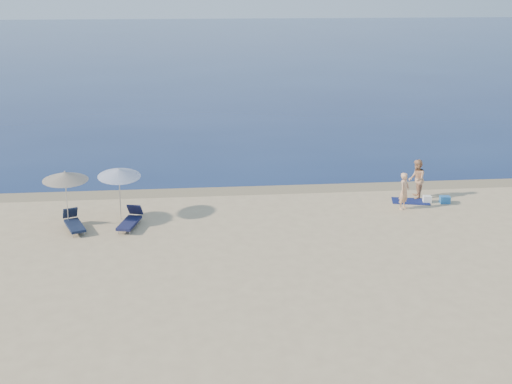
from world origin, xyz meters
The scene contains 11 objects.
sea centered at (0.00, 100.00, 0.00)m, with size 240.00×160.00×0.01m, color #0B1A46.
wet_sand_strip centered at (0.00, 19.40, 0.00)m, with size 240.00×1.60×0.00m, color #847254.
person_left centered at (4.02, 15.95, 0.85)m, with size 0.62×0.41×1.70m, color tan.
person_right centered at (5.09, 17.39, 0.94)m, with size 0.92×0.71×1.89m, color tan.
beach_towel centered at (4.71, 16.91, 0.01)m, with size 1.72×0.96×0.03m, color #0D1445.
white_bag centered at (5.42, 16.72, 0.16)m, with size 0.37×0.32×0.32m, color silver.
blue_cooler centered at (6.22, 16.54, 0.16)m, with size 0.46×0.33×0.33m, color #2063AF.
umbrella_near centered at (-8.60, 15.94, 2.07)m, with size 2.26×2.27×2.40m.
umbrella_far centered at (-10.72, 15.23, 2.20)m, with size 2.46×2.47×2.49m.
lounger_left centered at (-10.44, 14.72, 0.29)m, with size 1.22×1.91×0.80m.
lounger_right centered at (-8.14, 14.81, 0.30)m, with size 1.02×1.94×0.81m.
Camera 1 is at (-5.33, -10.80, 9.80)m, focal length 45.00 mm.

